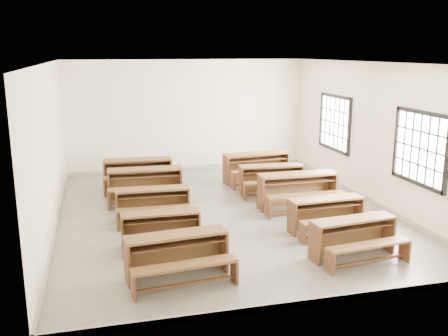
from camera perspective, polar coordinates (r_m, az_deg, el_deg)
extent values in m
plane|color=slate|center=(10.90, 0.00, -5.12)|extent=(8.50, 8.50, 0.00)
cube|color=white|center=(10.35, 0.00, 11.81)|extent=(7.00, 8.50, 0.05)
cube|color=silver|center=(14.59, -4.16, 5.99)|extent=(7.00, 0.05, 3.20)
cube|color=silver|center=(6.60, 9.19, -3.07)|extent=(7.00, 0.05, 3.20)
cube|color=silver|center=(10.22, -19.23, 2.16)|extent=(0.05, 8.50, 3.20)
cube|color=silver|center=(11.85, 16.54, 3.79)|extent=(0.05, 8.50, 3.20)
cube|color=gray|center=(14.87, -4.07, 0.06)|extent=(7.00, 0.04, 0.10)
cube|color=gray|center=(7.18, 8.74, -15.04)|extent=(7.00, 0.04, 0.10)
cube|color=gray|center=(10.61, -18.62, -6.08)|extent=(0.04, 8.50, 0.10)
cube|color=gray|center=(12.19, 16.08, -3.41)|extent=(0.04, 8.50, 0.10)
cube|color=white|center=(10.37, 21.57, 2.12)|extent=(0.02, 1.50, 1.30)
cube|color=black|center=(10.26, 21.81, 5.89)|extent=(0.06, 1.62, 0.08)
cube|color=black|center=(10.50, 21.16, -1.58)|extent=(0.06, 1.62, 0.08)
cube|color=black|center=(9.74, 24.16, 1.21)|extent=(0.06, 0.08, 1.46)
cube|color=black|center=(10.99, 19.10, 2.90)|extent=(0.06, 0.08, 1.46)
cube|color=white|center=(13.40, 12.60, 5.06)|extent=(0.02, 1.50, 1.30)
cube|color=black|center=(13.32, 12.67, 8.00)|extent=(0.06, 1.62, 0.08)
cube|color=black|center=(13.51, 12.38, 2.16)|extent=(0.06, 1.62, 0.08)
cube|color=black|center=(12.70, 14.12, 4.54)|extent=(0.06, 0.08, 1.46)
cube|color=black|center=(14.10, 11.08, 5.52)|extent=(0.06, 0.08, 1.46)
cube|color=brown|center=(7.73, -5.46, -7.62)|extent=(1.61, 0.55, 0.04)
cube|color=brown|center=(8.03, -5.73, -9.56)|extent=(1.57, 0.20, 0.67)
cube|color=#58311E|center=(7.73, -11.00, -10.67)|extent=(0.08, 0.40, 0.67)
cube|color=#58311E|center=(8.08, -0.07, -9.33)|extent=(0.08, 0.40, 0.67)
cube|color=#58311E|center=(7.77, -5.40, -8.62)|extent=(1.48, 0.44, 0.02)
cube|color=brown|center=(7.42, -4.43, -11.01)|extent=(1.59, 0.43, 0.04)
cube|color=#58311E|center=(7.36, -10.32, -13.18)|extent=(0.07, 0.28, 0.37)
cube|color=#58311E|center=(7.72, 1.19, -11.63)|extent=(0.07, 0.28, 0.37)
cube|color=#58311E|center=(7.54, -4.39, -13.05)|extent=(1.45, 0.20, 0.04)
cube|color=brown|center=(9.00, -7.29, -5.14)|extent=(1.41, 0.38, 0.03)
cube|color=brown|center=(9.25, -7.34, -6.69)|extent=(1.40, 0.06, 0.59)
cube|color=#58311E|center=(9.07, -11.55, -7.28)|extent=(0.04, 0.35, 0.59)
cube|color=#58311E|center=(9.20, -2.98, -6.73)|extent=(0.04, 0.35, 0.59)
cube|color=#58311E|center=(9.03, -7.26, -5.91)|extent=(1.30, 0.29, 0.02)
cube|color=brown|center=(8.69, -6.93, -7.66)|extent=(1.40, 0.27, 0.03)
cube|color=#58311E|center=(8.72, -11.41, -9.06)|extent=(0.04, 0.25, 0.33)
cube|color=#58311E|center=(8.85, -2.46, -8.45)|extent=(0.04, 0.25, 0.33)
cube|color=#58311E|center=(8.79, -6.88, -9.26)|extent=(1.29, 0.07, 0.03)
cube|color=brown|center=(10.39, -8.19, -2.39)|extent=(1.52, 0.44, 0.04)
cube|color=brown|center=(10.65, -8.19, -3.90)|extent=(1.50, 0.10, 0.64)
cube|color=#58311E|center=(10.47, -12.13, -4.37)|extent=(0.05, 0.38, 0.64)
cube|color=#58311E|center=(10.56, -4.15, -3.95)|extent=(0.05, 0.38, 0.64)
cube|color=#58311E|center=(10.41, -8.15, -3.12)|extent=(1.40, 0.34, 0.02)
cube|color=brown|center=(10.03, -7.94, -4.64)|extent=(1.51, 0.32, 0.04)
cube|color=#58311E|center=(10.08, -12.08, -5.92)|extent=(0.05, 0.26, 0.36)
cube|color=#58311E|center=(10.17, -3.77, -5.46)|extent=(0.05, 0.26, 0.36)
cube|color=#58311E|center=(10.12, -7.89, -6.16)|extent=(1.39, 0.10, 0.04)
cube|color=brown|center=(11.75, -9.06, -0.15)|extent=(1.73, 0.52, 0.04)
cube|color=brown|center=(12.03, -9.03, -1.72)|extent=(1.71, 0.14, 0.73)
cube|color=#58311E|center=(11.84, -13.01, -2.14)|extent=(0.07, 0.43, 0.73)
cube|color=#58311E|center=(11.90, -4.98, -1.77)|extent=(0.07, 0.43, 0.73)
cube|color=#58311E|center=(11.76, -9.03, -0.88)|extent=(1.59, 0.41, 0.02)
cube|color=brown|center=(11.32, -8.88, -2.33)|extent=(1.72, 0.39, 0.04)
cube|color=#58311E|center=(11.38, -13.04, -3.60)|extent=(0.06, 0.30, 0.41)
cube|color=#58311E|center=(11.44, -4.67, -3.21)|extent=(0.06, 0.30, 0.41)
cube|color=#58311E|center=(11.41, -8.83, -3.88)|extent=(1.58, 0.14, 0.04)
cube|color=brown|center=(12.82, -9.86, 0.94)|extent=(1.72, 0.50, 0.04)
cube|color=brown|center=(13.09, -9.83, -0.53)|extent=(1.71, 0.12, 0.73)
cube|color=#58311E|center=(12.90, -13.48, -0.90)|extent=(0.06, 0.43, 0.73)
cube|color=#58311E|center=(12.95, -6.12, -0.55)|extent=(0.06, 0.43, 0.73)
cube|color=#58311E|center=(12.83, -9.83, 0.27)|extent=(1.59, 0.39, 0.02)
cube|color=brown|center=(12.38, -9.71, -1.01)|extent=(1.72, 0.37, 0.04)
cube|color=#58311E|center=(12.44, -13.50, -2.19)|extent=(0.06, 0.30, 0.41)
cube|color=#58311E|center=(12.49, -5.85, -1.82)|extent=(0.06, 0.30, 0.41)
cube|color=#58311E|center=(12.46, -9.65, -2.44)|extent=(1.58, 0.12, 0.04)
cube|color=brown|center=(8.74, 14.56, -5.72)|extent=(1.53, 0.53, 0.04)
cube|color=brown|center=(8.99, 13.82, -7.45)|extent=(1.50, 0.20, 0.64)
cube|color=#58311E|center=(8.48, 10.32, -8.55)|extent=(0.08, 0.38, 0.64)
cube|color=#58311E|center=(9.28, 18.18, -7.07)|extent=(0.08, 0.38, 0.64)
cube|color=#58311E|center=(8.77, 14.58, -6.57)|extent=(1.41, 0.43, 0.02)
cube|color=brown|center=(8.49, 16.24, -8.43)|extent=(1.52, 0.42, 0.04)
cube|color=#58311E|center=(8.17, 11.95, -10.54)|extent=(0.07, 0.27, 0.36)
cube|color=#58311E|center=(9.00, 19.95, -8.80)|extent=(0.07, 0.27, 0.36)
cube|color=#58311E|center=(8.60, 16.12, -10.17)|extent=(1.39, 0.20, 0.04)
cube|color=brown|center=(9.85, 11.64, -3.47)|extent=(1.49, 0.44, 0.04)
cube|color=brown|center=(10.09, 11.10, -5.03)|extent=(1.48, 0.11, 0.63)
cube|color=#58311E|center=(9.64, 7.77, -5.77)|extent=(0.06, 0.37, 0.63)
cube|color=#58311E|center=(10.31, 15.09, -4.85)|extent=(0.06, 0.37, 0.63)
cube|color=#58311E|center=(9.88, 11.66, -4.22)|extent=(1.38, 0.34, 0.02)
cube|color=brown|center=(9.56, 12.87, -5.80)|extent=(1.49, 0.33, 0.04)
cube|color=#58311E|center=(9.30, 8.93, -7.43)|extent=(0.05, 0.26, 0.35)
cube|color=#58311E|center=(10.00, 16.42, -6.35)|extent=(0.05, 0.26, 0.35)
cube|color=#58311E|center=(9.66, 12.79, -7.35)|extent=(1.37, 0.11, 0.04)
cube|color=brown|center=(11.17, 8.42, -0.71)|extent=(1.76, 0.46, 0.04)
cube|color=brown|center=(11.45, 7.98, -2.40)|extent=(1.76, 0.07, 0.75)
cube|color=#58311E|center=(10.99, 4.20, -2.97)|extent=(0.05, 0.44, 0.75)
cube|color=#58311E|center=(11.62, 12.27, -2.35)|extent=(0.05, 0.44, 0.75)
cube|color=#58311E|center=(11.19, 8.43, -1.50)|extent=(1.63, 0.35, 0.02)
cube|color=brown|center=(10.78, 9.42, -3.07)|extent=(1.76, 0.33, 0.04)
cube|color=#58311E|center=(10.55, 5.08, -4.62)|extent=(0.05, 0.31, 0.42)
cube|color=#58311E|center=(11.20, 13.42, -3.87)|extent=(0.05, 0.31, 0.42)
cube|color=#58311E|center=(10.88, 9.36, -4.74)|extent=(1.62, 0.08, 0.04)
cube|color=brown|center=(12.29, 5.43, 0.25)|extent=(1.59, 0.52, 0.04)
cube|color=brown|center=(12.54, 5.19, -1.14)|extent=(1.56, 0.17, 0.67)
cube|color=#58311E|center=(12.20, 1.92, -1.49)|extent=(0.07, 0.39, 0.67)
cube|color=#58311E|center=(12.59, 8.75, -1.18)|extent=(0.07, 0.39, 0.67)
cube|color=#58311E|center=(12.30, 5.44, -0.39)|extent=(1.47, 0.42, 0.02)
cube|color=brown|center=(11.91, 5.99, -1.63)|extent=(1.58, 0.41, 0.04)
cube|color=#58311E|center=(11.79, 2.38, -2.77)|extent=(0.06, 0.28, 0.37)
cube|color=#58311E|center=(12.18, 9.43, -2.40)|extent=(0.06, 0.28, 0.37)
cube|color=#58311E|center=(11.99, 5.95, -2.99)|extent=(1.45, 0.17, 0.04)
cube|color=brown|center=(13.29, 3.71, 1.65)|extent=(1.79, 0.59, 0.04)
cube|color=brown|center=(13.55, 3.37, 0.17)|extent=(1.76, 0.19, 0.75)
cube|color=#58311E|center=(13.07, 0.22, -0.29)|extent=(0.08, 0.44, 0.75)
cube|color=#58311E|center=(13.72, 6.99, 0.26)|extent=(0.08, 0.44, 0.75)
cube|color=#58311E|center=(13.30, 3.74, 0.98)|extent=(1.65, 0.46, 0.02)
cube|color=brown|center=(12.88, 4.62, -0.24)|extent=(1.78, 0.45, 0.04)
cube|color=#58311E|center=(12.62, 1.03, -1.56)|extent=(0.07, 0.31, 0.42)
cube|color=#58311E|center=(13.29, 7.99, -0.93)|extent=(0.07, 0.31, 0.42)
cube|color=#58311E|center=(12.96, 4.60, -1.66)|extent=(1.63, 0.19, 0.04)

